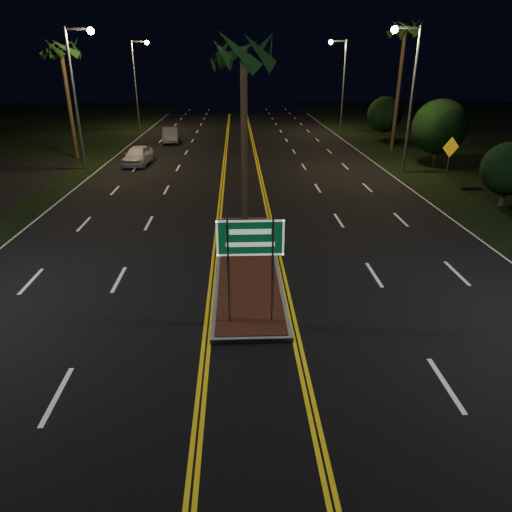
{
  "coord_description": "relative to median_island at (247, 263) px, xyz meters",
  "views": [
    {
      "loc": [
        -0.33,
        -8.45,
        7.01
      ],
      "look_at": [
        0.18,
        3.44,
        1.9
      ],
      "focal_mm": 32.0,
      "sensor_mm": 36.0,
      "label": 1
    }
  ],
  "objects": [
    {
      "name": "ground",
      "position": [
        0.0,
        -7.0,
        -0.08
      ],
      "size": [
        120.0,
        120.0,
        0.0
      ],
      "primitive_type": "plane",
      "color": "black",
      "rests_on": "ground"
    },
    {
      "name": "median_island",
      "position": [
        0.0,
        0.0,
        0.0
      ],
      "size": [
        2.25,
        10.25,
        0.17
      ],
      "color": "gray",
      "rests_on": "ground"
    },
    {
      "name": "highway_sign",
      "position": [
        0.0,
        -4.2,
        2.32
      ],
      "size": [
        1.8,
        0.08,
        3.2
      ],
      "color": "gray",
      "rests_on": "ground"
    },
    {
      "name": "streetlight_left_mid",
      "position": [
        -10.61,
        17.0,
        5.57
      ],
      "size": [
        1.91,
        0.44,
        9.0
      ],
      "color": "gray",
      "rests_on": "ground"
    },
    {
      "name": "streetlight_left_far",
      "position": [
        -10.61,
        37.0,
        5.57
      ],
      "size": [
        1.91,
        0.44,
        9.0
      ],
      "color": "gray",
      "rests_on": "ground"
    },
    {
      "name": "streetlight_right_mid",
      "position": [
        10.61,
        15.0,
        5.57
      ],
      "size": [
        1.91,
        0.44,
        9.0
      ],
      "color": "gray",
      "rests_on": "ground"
    },
    {
      "name": "streetlight_right_far",
      "position": [
        10.61,
        35.0,
        5.57
      ],
      "size": [
        1.91,
        0.44,
        9.0
      ],
      "color": "gray",
      "rests_on": "ground"
    },
    {
      "name": "palm_median",
      "position": [
        0.0,
        3.5,
        7.19
      ],
      "size": [
        2.4,
        2.4,
        8.3
      ],
      "color": "#382819",
      "rests_on": "ground"
    },
    {
      "name": "palm_left_far",
      "position": [
        -12.8,
        21.0,
        7.66
      ],
      "size": [
        2.4,
        2.4,
        8.8
      ],
      "color": "#382819",
      "rests_on": "ground"
    },
    {
      "name": "palm_right_far",
      "position": [
        12.8,
        23.0,
        9.06
      ],
      "size": [
        2.4,
        2.4,
        10.3
      ],
      "color": "#382819",
      "rests_on": "ground"
    },
    {
      "name": "shrub_near",
      "position": [
        13.5,
        7.0,
        1.86
      ],
      "size": [
        2.7,
        2.7,
        3.3
      ],
      "color": "#382819",
      "rests_on": "ground"
    },
    {
      "name": "shrub_mid",
      "position": [
        14.0,
        17.0,
        2.64
      ],
      "size": [
        3.78,
        3.78,
        4.62
      ],
      "color": "#382819",
      "rests_on": "ground"
    },
    {
      "name": "shrub_far",
      "position": [
        13.8,
        29.0,
        2.25
      ],
      "size": [
        3.24,
        3.24,
        3.96
      ],
      "color": "#382819",
      "rests_on": "ground"
    },
    {
      "name": "car_near",
      "position": [
        -7.51,
        18.24,
        0.7
      ],
      "size": [
        2.35,
        4.85,
        1.57
      ],
      "primitive_type": "imported",
      "rotation": [
        0.0,
        0.0,
        -0.07
      ],
      "color": "white",
      "rests_on": "ground"
    },
    {
      "name": "car_far",
      "position": [
        -6.46,
        28.32,
        0.66
      ],
      "size": [
        2.43,
        4.68,
        1.5
      ],
      "primitive_type": "imported",
      "rotation": [
        0.0,
        0.0,
        0.11
      ],
      "color": "#B4B9BF",
      "rests_on": "ground"
    },
    {
      "name": "warning_sign",
      "position": [
        12.49,
        11.61,
        1.8
      ],
      "size": [
        1.14,
        0.4,
        2.85
      ],
      "rotation": [
        0.0,
        0.0,
        0.32
      ],
      "color": "gray",
      "rests_on": "ground"
    }
  ]
}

